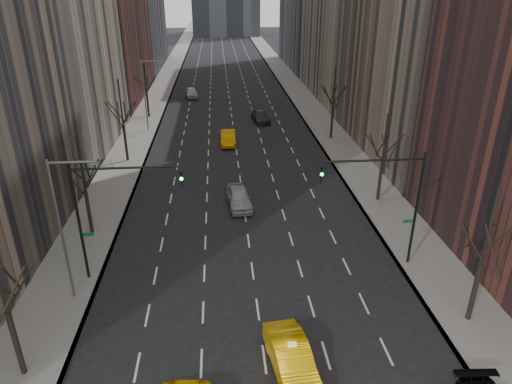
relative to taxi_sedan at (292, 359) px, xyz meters
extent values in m
cube|color=slate|center=(-13.50, 66.97, -0.77)|extent=(4.50, 320.00, 0.15)
cube|color=slate|center=(11.00, 66.97, -0.77)|extent=(4.50, 320.00, 0.15)
cylinder|color=black|center=(-13.25, 0.97, 1.20)|extent=(0.28, 0.28, 3.78)
cylinder|color=black|center=(-13.10, 1.82, 4.32)|extent=(0.42, 1.80, 2.52)
cylinder|color=black|center=(-12.44, 1.26, 4.32)|extent=(1.74, 0.72, 2.52)
cylinder|color=black|center=(-12.59, 0.42, 4.32)|extent=(1.46, 1.25, 2.52)
cylinder|color=black|center=(-13.25, 14.97, 1.09)|extent=(0.28, 0.28, 3.57)
cylinder|color=black|center=(-13.25, 14.97, 5.00)|extent=(0.16, 0.16, 4.25)
cylinder|color=black|center=(-13.10, 15.82, 4.11)|extent=(0.42, 1.80, 2.52)
cylinder|color=black|center=(-12.44, 15.26, 4.11)|extent=(1.74, 0.72, 2.52)
cylinder|color=black|center=(-12.59, 14.42, 4.11)|extent=(1.46, 1.25, 2.52)
cylinder|color=black|center=(-13.40, 14.12, 4.11)|extent=(0.42, 1.80, 2.52)
cylinder|color=black|center=(-14.05, 14.67, 4.11)|extent=(1.74, 0.72, 2.52)
cylinder|color=black|center=(-13.91, 15.52, 4.11)|extent=(1.46, 1.25, 2.52)
cylinder|color=black|center=(-13.25, 30.97, 1.30)|extent=(0.28, 0.28, 3.99)
cylinder|color=black|center=(-13.25, 30.97, 5.67)|extent=(0.16, 0.16, 4.75)
cylinder|color=black|center=(-13.10, 31.82, 4.53)|extent=(0.42, 1.80, 2.52)
cylinder|color=black|center=(-12.44, 31.26, 4.53)|extent=(1.74, 0.72, 2.52)
cylinder|color=black|center=(-12.59, 30.42, 4.53)|extent=(1.46, 1.25, 2.52)
cylinder|color=black|center=(-13.40, 30.12, 4.53)|extent=(0.42, 1.80, 2.52)
cylinder|color=black|center=(-14.05, 30.67, 4.53)|extent=(1.74, 0.72, 2.52)
cylinder|color=black|center=(-13.91, 31.52, 4.53)|extent=(1.46, 1.25, 2.52)
cylinder|color=black|center=(-13.25, 48.97, 0.99)|extent=(0.28, 0.28, 3.36)
cylinder|color=black|center=(-13.25, 48.97, 4.67)|extent=(0.16, 0.16, 4.00)
cylinder|color=black|center=(-13.10, 49.82, 3.90)|extent=(0.42, 1.80, 2.52)
cylinder|color=black|center=(-12.44, 49.26, 3.90)|extent=(1.74, 0.72, 2.52)
cylinder|color=black|center=(-12.59, 48.42, 3.90)|extent=(1.46, 1.25, 2.52)
cylinder|color=black|center=(-13.40, 48.12, 3.90)|extent=(0.42, 1.80, 2.52)
cylinder|color=black|center=(-14.05, 48.67, 3.90)|extent=(1.74, 0.72, 2.52)
cylinder|color=black|center=(-13.91, 49.52, 3.90)|extent=(1.46, 1.25, 2.52)
cylinder|color=black|center=(10.75, 2.97, 1.20)|extent=(0.28, 0.28, 3.78)
cylinder|color=black|center=(10.75, 2.97, 5.34)|extent=(0.16, 0.16, 4.50)
cylinder|color=black|center=(10.90, 3.82, 4.32)|extent=(0.42, 1.80, 2.52)
cylinder|color=black|center=(11.56, 3.26, 4.32)|extent=(1.74, 0.72, 2.52)
cylinder|color=black|center=(11.41, 2.42, 4.32)|extent=(1.46, 1.25, 2.52)
cylinder|color=black|center=(10.60, 2.12, 4.32)|extent=(0.42, 1.80, 2.52)
cylinder|color=black|center=(9.95, 2.67, 4.32)|extent=(1.74, 0.72, 2.52)
cylinder|color=black|center=(10.09, 3.52, 4.32)|extent=(1.46, 1.25, 2.52)
cylinder|color=black|center=(10.75, 18.97, 1.09)|extent=(0.28, 0.28, 3.57)
cylinder|color=black|center=(10.75, 18.97, 5.00)|extent=(0.16, 0.16, 4.25)
cylinder|color=black|center=(10.90, 19.82, 4.11)|extent=(0.42, 1.80, 2.52)
cylinder|color=black|center=(11.56, 19.26, 4.11)|extent=(1.74, 0.72, 2.52)
cylinder|color=black|center=(11.41, 18.42, 4.11)|extent=(1.46, 1.25, 2.52)
cylinder|color=black|center=(10.60, 18.12, 4.11)|extent=(0.42, 1.80, 2.52)
cylinder|color=black|center=(9.95, 18.67, 4.11)|extent=(1.74, 0.72, 2.52)
cylinder|color=black|center=(10.09, 19.52, 4.11)|extent=(1.46, 1.25, 2.52)
cylinder|color=black|center=(10.75, 36.97, 1.30)|extent=(0.28, 0.28, 3.99)
cylinder|color=black|center=(10.75, 36.97, 5.67)|extent=(0.16, 0.16, 4.75)
cylinder|color=black|center=(10.90, 37.82, 4.53)|extent=(0.42, 1.80, 2.52)
cylinder|color=black|center=(11.56, 37.26, 4.53)|extent=(1.74, 0.72, 2.52)
cylinder|color=black|center=(11.41, 36.42, 4.53)|extent=(1.46, 1.25, 2.52)
cylinder|color=black|center=(10.60, 36.12, 4.53)|extent=(0.42, 1.80, 2.52)
cylinder|color=black|center=(9.95, 36.67, 4.53)|extent=(1.74, 0.72, 2.52)
cylinder|color=black|center=(10.09, 37.52, 4.53)|extent=(1.46, 1.25, 2.52)
cylinder|color=black|center=(-12.05, 8.97, 3.31)|extent=(0.18, 0.18, 8.00)
cylinder|color=black|center=(-8.80, 8.97, 6.91)|extent=(6.50, 0.14, 0.14)
imported|color=black|center=(-5.55, 8.97, 6.01)|extent=(0.18, 0.22, 1.10)
sphere|color=#0CFF33|center=(-5.55, 8.79, 6.16)|extent=(0.20, 0.20, 0.20)
cube|color=#0C5926|center=(-11.65, 8.97, 2.51)|extent=(0.70, 0.04, 0.22)
cylinder|color=black|center=(9.55, 8.97, 3.31)|extent=(0.18, 0.18, 8.00)
cylinder|color=black|center=(6.30, 8.97, 6.91)|extent=(6.50, 0.14, 0.14)
imported|color=black|center=(3.05, 8.97, 6.01)|extent=(0.18, 0.22, 1.10)
sphere|color=#0CFF33|center=(3.05, 8.79, 6.16)|extent=(0.20, 0.20, 0.20)
cube|color=#0C5926|center=(9.15, 8.97, 2.51)|extent=(0.70, 0.04, 0.22)
cylinder|color=slate|center=(-12.45, 6.97, 3.81)|extent=(0.16, 0.16, 9.00)
cylinder|color=slate|center=(-11.15, 6.97, 8.11)|extent=(2.60, 0.14, 0.14)
cube|color=slate|center=(-9.95, 6.97, 8.01)|extent=(0.50, 0.22, 0.15)
cylinder|color=slate|center=(-12.45, 41.97, 3.81)|extent=(0.16, 0.16, 9.00)
cylinder|color=slate|center=(-11.15, 41.97, 8.11)|extent=(2.60, 0.14, 0.14)
cube|color=slate|center=(-9.95, 41.97, 8.01)|extent=(0.50, 0.22, 0.15)
imported|color=#FFBB05|center=(0.00, 0.00, 0.00)|extent=(2.47, 5.31, 1.68)
imported|color=#A6A8AE|center=(-1.66, 18.94, -0.01)|extent=(2.38, 5.06, 1.67)
imported|color=orange|center=(-2.12, 35.93, -0.04)|extent=(1.79, 4.91, 1.61)
imported|color=#2D2D32|center=(2.70, 45.33, -0.10)|extent=(2.68, 5.31, 1.48)
imported|color=silver|center=(-7.63, 61.21, -0.03)|extent=(2.53, 5.00, 1.63)
camera|label=1|loc=(-3.17, -16.79, 16.89)|focal=32.00mm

